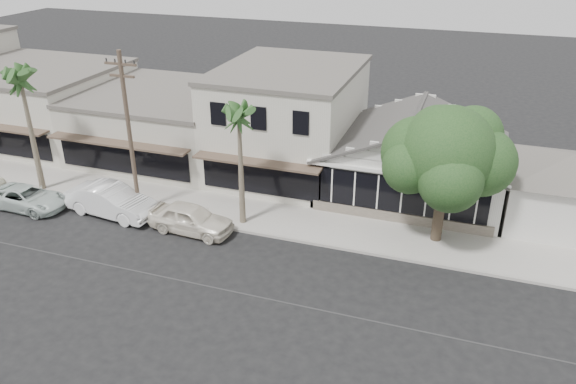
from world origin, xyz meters
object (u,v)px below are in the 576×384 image
at_px(utility_pole, 129,131).
at_px(car_0, 191,219).
at_px(car_1, 112,201).
at_px(car_2, 27,198).
at_px(shade_tree, 446,154).

height_order(utility_pole, car_0, utility_pole).
bearing_deg(utility_pole, car_0, -15.18).
xyz_separation_m(car_1, car_2, (-5.00, -0.88, -0.22)).
relative_size(car_0, car_1, 0.87).
relative_size(utility_pole, car_1, 1.73).
height_order(car_0, car_1, car_1).
bearing_deg(car_0, utility_pole, 78.27).
relative_size(car_0, car_2, 0.98).
xyz_separation_m(car_2, shade_tree, (22.15, 3.94, 4.05)).
relative_size(car_1, car_2, 1.13).
distance_m(utility_pole, car_1, 4.18).
bearing_deg(utility_pole, shade_tree, 8.13).
xyz_separation_m(car_0, shade_tree, (12.15, 3.32, 3.92)).
bearing_deg(car_0, car_1, 90.42).
relative_size(car_0, shade_tree, 0.64).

